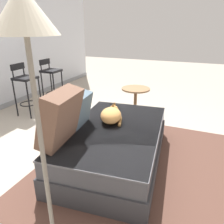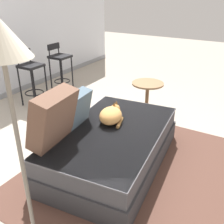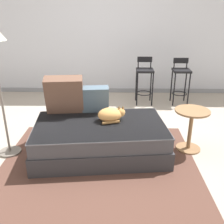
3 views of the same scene
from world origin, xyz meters
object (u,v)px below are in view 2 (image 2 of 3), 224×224
at_px(floor_lamp, 4,65).
at_px(bar_stool_near_window, 31,74).
at_px(throw_pillow_corner, 53,118).
at_px(couch, 113,146).
at_px(cat, 111,115).
at_px(side_table, 147,96).
at_px(bar_stool_by_doorway, 60,64).
at_px(throw_pillow_middle, 77,108).

bearing_deg(floor_lamp, bar_stool_near_window, 45.64).
bearing_deg(throw_pillow_corner, bar_stool_near_window, 52.26).
bearing_deg(couch, throw_pillow_corner, 144.77).
relative_size(cat, bar_stool_near_window, 0.43).
bearing_deg(throw_pillow_corner, side_table, -7.72).
height_order(cat, side_table, cat).
height_order(bar_stool_near_window, bar_stool_by_doorway, bar_stool_near_window).
bearing_deg(side_table, cat, -178.95).
bearing_deg(side_table, floor_lamp, -176.43).
bearing_deg(bar_stool_by_doorway, floor_lamp, -143.06).
bearing_deg(side_table, throw_pillow_corner, 172.28).
xyz_separation_m(side_table, floor_lamp, (-2.35, -0.15, 1.02)).
distance_m(bar_stool_near_window, floor_lamp, 2.87).
distance_m(throw_pillow_middle, floor_lamp, 1.41).
bearing_deg(cat, throw_pillow_corner, 158.94).
relative_size(couch, floor_lamp, 1.06).
relative_size(side_table, floor_lamp, 0.34).
xyz_separation_m(throw_pillow_corner, bar_stool_near_window, (1.23, 1.58, -0.16)).
height_order(throw_pillow_middle, bar_stool_near_window, bar_stool_near_window).
distance_m(side_table, floor_lamp, 2.56).
distance_m(throw_pillow_middle, bar_stool_by_doorway, 2.15).
relative_size(throw_pillow_middle, cat, 0.99).
height_order(throw_pillow_corner, throw_pillow_middle, throw_pillow_corner).
xyz_separation_m(throw_pillow_middle, side_table, (1.25, -0.27, -0.24)).
height_order(couch, cat, cat).
bearing_deg(bar_stool_near_window, side_table, -76.50).
height_order(throw_pillow_middle, cat, throw_pillow_middle).
height_order(couch, bar_stool_near_window, bar_stool_near_window).
height_order(couch, side_table, side_table).
distance_m(throw_pillow_middle, cat, 0.38).
xyz_separation_m(throw_pillow_corner, floor_lamp, (-0.69, -0.37, 0.71)).
relative_size(throw_pillow_middle, bar_stool_by_doorway, 0.44).
bearing_deg(bar_stool_near_window, bar_stool_by_doorway, 0.01).
relative_size(bar_stool_near_window, side_table, 1.58).
bearing_deg(throw_pillow_middle, bar_stool_near_window, 62.09).
xyz_separation_m(couch, side_table, (1.17, 0.12, 0.15)).
bearing_deg(side_table, couch, -173.99).
relative_size(cat, floor_lamp, 0.23).
bearing_deg(throw_pillow_corner, throw_pillow_middle, 6.01).
xyz_separation_m(cat, floor_lamp, (-1.32, -0.13, 0.89)).
bearing_deg(floor_lamp, throw_pillow_middle, 20.71).
bearing_deg(bar_stool_near_window, cat, -107.97).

